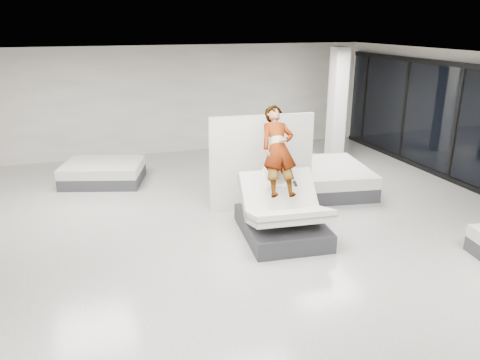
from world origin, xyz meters
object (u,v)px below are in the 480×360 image
Objects in this scene: flat_bed_left_far at (103,173)px; flat_bed_right_far at (331,178)px; divider_panel at (262,162)px; remote at (295,184)px; person at (278,167)px; hero_bed at (282,217)px; column at (337,106)px.

flat_bed_right_far is at bearing -23.72° from flat_bed_left_far.
divider_panel reaches higher than flat_bed_left_far.
remote is 0.06× the size of divider_panel.
person is at bearing -90.14° from divider_panel.
remote is (0.18, -0.37, -0.23)m from person.
person is 2.87m from flat_bed_right_far.
hero_bed reaches higher than flat_bed_left_far.
person is at bearing -52.42° from flat_bed_left_far.
flat_bed_right_far is at bearing 43.16° from hero_bed.
hero_bed is 5.23m from flat_bed_left_far.
flat_bed_left_far is at bearing 133.61° from person.
flat_bed_right_far is (2.11, 1.69, -0.97)m from person.
remote is 2.92m from flat_bed_right_far.
hero_bed is 1.61m from divider_panel.
hero_bed is 0.63× the size of column.
hero_bed is 5.50m from column.
column is at bearing 44.36° from divider_panel.
remote is at bearing -81.93° from divider_panel.
remote is (0.22, -0.05, 0.65)m from hero_bed.
divider_panel is (-0.07, 1.52, -0.02)m from remote.
remote reaches higher than flat_bed_left_far.
flat_bed_left_far is 0.69× the size of column.
remote is at bearing -57.85° from person.
column reaches higher than person.
divider_panel is 4.28m from flat_bed_left_far.
divider_panel reaches higher than flat_bed_right_far.
column is (1.29, 2.11, 1.31)m from flat_bed_right_far.
person is at bearing 122.15° from remote.
flat_bed_left_far is at bearing 125.10° from hero_bed.
flat_bed_left_far is (-3.04, 3.95, -1.00)m from person.
flat_bed_left_far is at bearing 132.74° from remote.
divider_panel is 0.70× the size of column.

